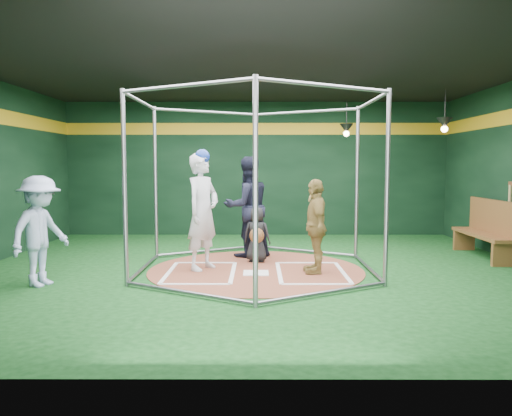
{
  "coord_description": "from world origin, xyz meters",
  "views": [
    {
      "loc": [
        0.03,
        -8.7,
        1.87
      ],
      "look_at": [
        0.0,
        0.1,
        1.1
      ],
      "focal_mm": 35.0,
      "sensor_mm": 36.0,
      "label": 1
    }
  ],
  "objects_px": {
    "umpire": "(247,207)",
    "batter_figure": "(203,210)",
    "visitor_leopard": "(315,226)",
    "dugout_bench": "(487,228)"
  },
  "relations": [
    {
      "from": "visitor_leopard",
      "to": "dugout_bench",
      "type": "distance_m",
      "value": 3.91
    },
    {
      "from": "visitor_leopard",
      "to": "umpire",
      "type": "xyz_separation_m",
      "value": [
        -1.2,
        1.54,
        0.2
      ]
    },
    {
      "from": "batter_figure",
      "to": "dugout_bench",
      "type": "distance_m",
      "value": 5.72
    },
    {
      "from": "batter_figure",
      "to": "dugout_bench",
      "type": "bearing_deg",
      "value": 11.97
    },
    {
      "from": "batter_figure",
      "to": "visitor_leopard",
      "type": "bearing_deg",
      "value": -7.91
    },
    {
      "from": "umpire",
      "to": "batter_figure",
      "type": "bearing_deg",
      "value": 34.48
    },
    {
      "from": "visitor_leopard",
      "to": "umpire",
      "type": "relative_size",
      "value": 0.8
    },
    {
      "from": "dugout_bench",
      "to": "umpire",
      "type": "bearing_deg",
      "value": 179.0
    },
    {
      "from": "visitor_leopard",
      "to": "dugout_bench",
      "type": "bearing_deg",
      "value": 109.19
    },
    {
      "from": "batter_figure",
      "to": "dugout_bench",
      "type": "height_order",
      "value": "batter_figure"
    }
  ]
}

